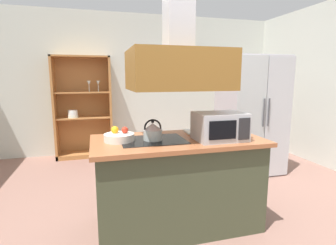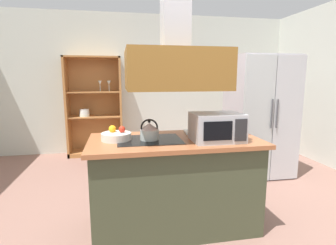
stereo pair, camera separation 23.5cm
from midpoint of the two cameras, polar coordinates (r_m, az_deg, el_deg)
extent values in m
plane|color=#886256|center=(2.88, 3.46, -21.35)|extent=(7.80, 7.80, 0.00)
cube|color=silver|center=(5.42, -4.21, 8.30)|extent=(6.00, 0.12, 2.70)
cube|color=#3E452E|center=(2.70, 3.98, -13.29)|extent=(1.55, 0.74, 0.86)
cube|color=#A45E38|center=(2.56, 4.10, -3.98)|extent=(1.63, 0.82, 0.04)
cube|color=black|center=(2.50, -1.34, -3.76)|extent=(0.60, 0.45, 0.00)
cube|color=olive|center=(2.49, 4.29, 11.21)|extent=(0.90, 0.70, 0.36)
cube|color=#B8B1BA|center=(4.30, 20.53, 1.32)|extent=(0.90, 0.72, 1.80)
cube|color=#B4BBBD|center=(3.87, 20.52, 0.43)|extent=(0.44, 0.03, 1.76)
cube|color=#BABDC3|center=(4.12, 25.89, 0.60)|extent=(0.44, 0.03, 1.76)
cylinder|color=#4C4C51|center=(3.93, 23.14, 1.73)|extent=(0.02, 0.02, 0.40)
cylinder|color=#4C4C51|center=(3.98, 24.10, 1.75)|extent=(0.02, 0.02, 0.40)
cube|color=#B4753D|center=(5.22, -19.70, 3.09)|extent=(0.04, 0.40, 1.86)
cube|color=#B4753D|center=(5.16, -8.88, 3.47)|extent=(0.04, 0.40, 1.86)
cube|color=#B4753D|center=(5.15, -14.76, 13.47)|extent=(1.02, 0.40, 0.03)
cube|color=#B4753D|center=(5.34, -13.92, -6.25)|extent=(1.02, 0.40, 0.08)
cube|color=#B4753D|center=(5.36, -14.20, 3.52)|extent=(1.02, 0.02, 1.86)
cube|color=#B4753D|center=(5.19, -14.24, 1.25)|extent=(0.94, 0.36, 0.02)
cube|color=#B4753D|center=(5.15, -14.45, 6.39)|extent=(0.94, 0.36, 0.02)
cylinder|color=white|center=(5.15, -16.32, 1.51)|extent=(0.18, 0.18, 0.05)
cylinder|color=white|center=(5.15, -16.35, 2.01)|extent=(0.17, 0.17, 0.05)
cylinder|color=white|center=(5.14, -16.37, 2.50)|extent=(0.16, 0.16, 0.05)
cylinder|color=silver|center=(5.10, -13.13, 7.22)|extent=(0.01, 0.01, 0.12)
cone|color=silver|center=(5.09, -13.18, 8.34)|extent=(0.07, 0.07, 0.08)
cylinder|color=silver|center=(5.09, -11.29, 7.29)|extent=(0.01, 0.01, 0.12)
cone|color=silver|center=(5.09, -11.32, 8.41)|extent=(0.07, 0.07, 0.08)
cylinder|color=#B6C4BF|center=(2.49, -1.35, -2.63)|extent=(0.18, 0.18, 0.10)
cone|color=#C1B3B5|center=(2.48, -1.35, -0.83)|extent=(0.17, 0.17, 0.06)
sphere|color=black|center=(2.47, -1.36, 0.22)|extent=(0.03, 0.03, 0.03)
torus|color=black|center=(2.48, -1.35, -1.13)|extent=(0.17, 0.02, 0.17)
cube|color=white|center=(2.85, 9.45, -2.05)|extent=(0.36, 0.27, 0.02)
cube|color=#B7BABF|center=(2.51, 13.13, -0.99)|extent=(0.46, 0.34, 0.26)
cube|color=black|center=(2.33, 13.60, -1.82)|extent=(0.26, 0.01, 0.17)
cube|color=#262628|center=(2.42, 18.17, -1.59)|extent=(0.11, 0.01, 0.20)
cylinder|color=silver|center=(2.82, 18.19, -2.66)|extent=(0.06, 0.06, 0.01)
cylinder|color=silver|center=(2.81, 18.25, -1.50)|extent=(0.01, 0.01, 0.11)
cone|color=silver|center=(2.80, 18.36, 0.51)|extent=(0.08, 0.08, 0.09)
cylinder|color=silver|center=(2.51, -8.48, -3.03)|extent=(0.28, 0.28, 0.07)
sphere|color=red|center=(2.51, -7.28, -1.49)|extent=(0.06, 0.06, 0.06)
sphere|color=#FDAE19|center=(2.54, -9.33, -1.41)|extent=(0.07, 0.07, 0.07)
camera|label=1|loc=(0.12, -87.65, 0.41)|focal=28.27mm
camera|label=2|loc=(0.12, 92.35, -0.41)|focal=28.27mm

